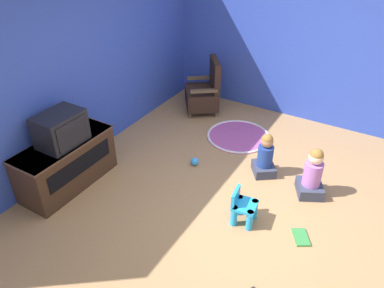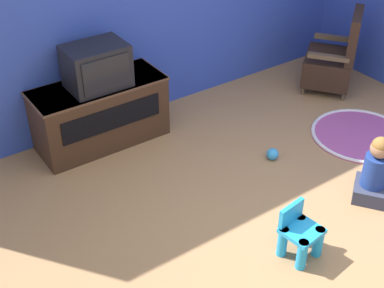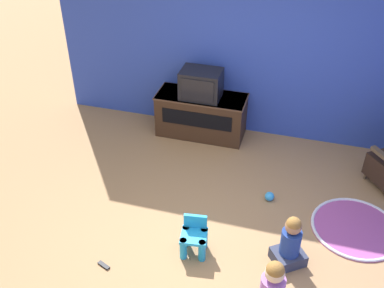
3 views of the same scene
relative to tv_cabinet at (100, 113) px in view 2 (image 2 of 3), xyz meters
name	(u,v)px [view 2 (image 2 of 3)]	position (x,y,z in m)	size (l,w,h in m)	color
ground_plane	(293,225)	(0.73, -2.05, -0.34)	(30.00, 30.00, 0.00)	#9E754C
tv_cabinet	(100,113)	(0.00, 0.00, 0.00)	(1.32, 0.55, 0.65)	#382316
television	(97,66)	(0.00, -0.03, 0.52)	(0.58, 0.42, 0.42)	black
black_armchair	(334,60)	(2.78, -0.52, 0.02)	(0.84, 0.82, 0.96)	brown
yellow_kid_chair	(299,235)	(0.54, -2.30, -0.15)	(0.31, 0.30, 0.44)	#1E99DB
play_mat	(361,135)	(2.27, -1.45, -0.33)	(1.03, 1.03, 0.04)	#A54C8C
child_watching_center	(375,173)	(1.55, -2.16, -0.06)	(0.43, 0.42, 0.64)	#33384C
toy_ball	(272,154)	(1.22, -1.23, -0.28)	(0.12, 0.12, 0.12)	#3399E5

